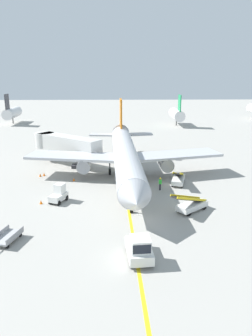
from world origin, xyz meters
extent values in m
plane|color=#9E9B93|center=(0.00, 0.00, 0.00)|extent=(300.00, 300.00, 0.00)
cube|color=yellow|center=(-1.29, 5.00, 0.00)|extent=(2.74, 79.97, 0.01)
cylinder|color=#B2B5BA|center=(-1.29, 13.33, 3.45)|extent=(4.21, 30.09, 3.30)
cone|color=#B2B5BA|center=(-0.79, -2.86, 3.45)|extent=(3.31, 2.50, 3.23)
cone|color=#B2B5BA|center=(-1.79, 29.72, 3.85)|extent=(3.22, 2.89, 3.14)
cube|color=#B2B5BA|center=(6.15, 15.06, 3.05)|extent=(13.67, 7.36, 0.36)
cylinder|color=gray|center=(4.54, 14.01, 2.05)|extent=(2.00, 3.26, 1.90)
cube|color=#B2B5BA|center=(-8.82, 14.60, 3.05)|extent=(13.58, 6.64, 0.36)
cylinder|color=gray|center=(-7.15, 13.65, 2.05)|extent=(2.00, 3.26, 1.90)
cube|color=orange|center=(-1.71, 27.33, 7.50)|extent=(0.40, 4.01, 5.20)
cube|color=#B2B5BA|center=(1.30, 27.02, 3.85)|extent=(5.50, 3.05, 0.24)
cube|color=#B2B5BA|center=(-4.70, 26.83, 3.85)|extent=(5.41, 2.75, 0.24)
cylinder|color=#4C4C51|center=(-0.94, 1.84, 1.56)|extent=(0.20, 0.20, 3.12)
cylinder|color=black|center=(-0.94, 1.84, 0.28)|extent=(0.37, 0.57, 0.56)
cylinder|color=#4C4C51|center=(0.85, 15.40, 1.56)|extent=(0.20, 0.20, 3.12)
cylinder|color=black|center=(0.85, 15.40, 0.48)|extent=(0.38, 0.97, 0.96)
cylinder|color=#4C4C51|center=(-3.55, 15.26, 1.56)|extent=(0.20, 0.20, 3.12)
cylinder|color=black|center=(-3.55, 15.26, 0.48)|extent=(0.38, 0.97, 0.96)
cube|color=black|center=(-0.85, -0.86, 3.80)|extent=(2.83, 1.09, 0.60)
cube|color=beige|center=(-10.19, 20.23, 3.60)|extent=(11.08, 9.41, 2.50)
cylinder|color=beige|center=(-14.70, 23.72, 3.60)|extent=(3.20, 3.20, 2.50)
cylinder|color=#59595B|center=(-8.77, 19.13, 1.18)|extent=(0.56, 0.56, 2.35)
cube|color=#333338|center=(-8.77, 19.13, 0.25)|extent=(1.80, 1.40, 0.50)
cube|color=silver|center=(-0.73, -7.01, 0.70)|extent=(2.20, 3.75, 0.80)
cube|color=silver|center=(-0.67, -7.64, 1.65)|extent=(1.65, 1.75, 1.10)
cube|color=black|center=(-0.61, -8.41, 1.65)|extent=(1.43, 0.20, 0.77)
cylinder|color=black|center=(0.19, -8.20, 0.30)|extent=(0.27, 0.62, 0.60)
cylinder|color=black|center=(-1.42, -8.34, 0.30)|extent=(0.27, 0.62, 0.60)
cylinder|color=black|center=(-0.03, -5.69, 0.30)|extent=(0.27, 0.62, 0.60)
cylinder|color=black|center=(-1.64, -5.83, 0.30)|extent=(0.27, 0.62, 0.60)
cube|color=silver|center=(-9.36, 5.03, 0.65)|extent=(2.14, 2.72, 0.70)
cube|color=silver|center=(-9.19, 5.41, 1.55)|extent=(1.38, 1.40, 1.10)
cube|color=black|center=(-8.99, 5.89, 1.55)|extent=(0.93, 0.46, 0.77)
cylinder|color=black|center=(-9.54, 6.02, 0.30)|extent=(0.44, 0.64, 0.60)
cylinder|color=black|center=(-8.52, 5.58, 0.30)|extent=(0.44, 0.64, 0.60)
cylinder|color=black|center=(-10.20, 4.47, 0.30)|extent=(0.44, 0.64, 0.60)
cylinder|color=black|center=(-9.18, 4.04, 0.30)|extent=(0.44, 0.64, 0.60)
cube|color=silver|center=(5.71, 2.11, 0.60)|extent=(3.91, 3.53, 0.60)
cylinder|color=black|center=(5.06, 0.79, 0.30)|extent=(0.61, 0.54, 0.60)
cylinder|color=black|center=(4.27, 1.79, 0.30)|extent=(0.61, 0.54, 0.60)
cylinder|color=black|center=(7.15, 2.44, 0.30)|extent=(0.61, 0.54, 0.60)
cylinder|color=black|center=(6.36, 3.44, 0.30)|extent=(0.61, 0.54, 0.60)
cube|color=black|center=(5.24, 1.74, 1.55)|extent=(4.48, 3.80, 1.76)
cube|color=yellow|center=(5.52, 1.39, 1.67)|extent=(3.99, 3.17, 1.84)
cube|color=yellow|center=(4.96, 2.09, 1.67)|extent=(3.99, 3.17, 1.84)
cube|color=silver|center=(5.85, 10.93, 0.60)|extent=(2.51, 4.07, 0.60)
cylinder|color=black|center=(6.09, 9.47, 0.30)|extent=(0.38, 0.64, 0.60)
cylinder|color=black|center=(4.86, 9.83, 0.30)|extent=(0.38, 0.64, 0.60)
cylinder|color=black|center=(6.84, 12.02, 0.30)|extent=(0.38, 0.64, 0.60)
cylinder|color=black|center=(5.62, 12.39, 0.30)|extent=(0.38, 0.64, 0.60)
cube|color=black|center=(5.68, 10.35, 1.55)|extent=(2.28, 5.05, 1.76)
cube|color=yellow|center=(6.11, 10.23, 1.67)|extent=(1.50, 4.84, 1.84)
cube|color=yellow|center=(5.25, 10.48, 1.67)|extent=(1.50, 4.84, 1.84)
cube|color=#A5A5A8|center=(-12.29, -4.03, 0.44)|extent=(2.18, 3.09, 0.16)
cube|color=gray|center=(-11.57, -4.23, 0.69)|extent=(0.79, 2.72, 0.50)
cube|color=gray|center=(-13.02, -3.84, 0.69)|extent=(0.79, 2.72, 0.50)
cylinder|color=black|center=(-11.99, -5.20, 0.18)|extent=(0.21, 0.38, 0.36)
cylinder|color=black|center=(-11.44, -3.17, 0.18)|extent=(0.21, 0.38, 0.36)
cylinder|color=black|center=(-12.60, -2.86, 0.18)|extent=(0.21, 0.38, 0.36)
cylinder|color=#26262D|center=(3.06, 8.62, 0.42)|extent=(0.24, 0.24, 0.85)
cube|color=green|center=(3.06, 8.62, 1.13)|extent=(0.36, 0.22, 0.56)
sphere|color=#9E7051|center=(3.06, 8.62, 1.52)|extent=(0.20, 0.20, 0.20)
sphere|color=yellow|center=(3.06, 8.62, 1.58)|extent=(0.24, 0.24, 0.24)
cone|color=orange|center=(-13.70, 14.69, 0.22)|extent=(0.36, 0.36, 0.44)
cone|color=orange|center=(-8.54, 12.61, 0.22)|extent=(0.36, 0.36, 0.44)
cone|color=orange|center=(-11.29, 4.52, 0.22)|extent=(0.36, 0.36, 0.44)
cone|color=orange|center=(-13.21, 15.02, 0.22)|extent=(0.36, 0.36, 0.44)
cylinder|color=silver|center=(-33.26, 65.62, 3.10)|extent=(3.00, 10.00, 3.00)
cylinder|color=#3F3F3F|center=(-33.26, 65.62, 0.80)|extent=(0.30, 0.30, 1.60)
cube|color=#333338|center=(-33.26, 62.12, 6.60)|extent=(0.24, 3.20, 4.40)
cylinder|color=silver|center=(14.59, 60.78, 3.10)|extent=(3.00, 10.00, 3.00)
cylinder|color=#3F3F3F|center=(14.59, 60.78, 0.80)|extent=(0.30, 0.30, 1.60)
cube|color=#198C4C|center=(14.59, 57.28, 6.60)|extent=(0.24, 3.20, 4.40)
camera|label=1|loc=(-2.45, -29.87, 14.59)|focal=34.11mm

